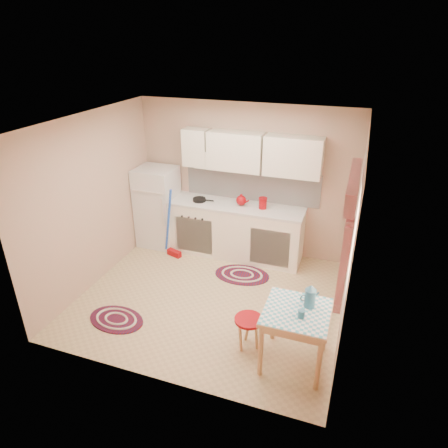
{
  "coord_description": "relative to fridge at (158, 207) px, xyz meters",
  "views": [
    {
      "loc": [
        1.74,
        -4.39,
        3.45
      ],
      "look_at": [
        0.11,
        0.25,
        1.08
      ],
      "focal_mm": 32.0,
      "sensor_mm": 36.0,
      "label": 1
    }
  ],
  "objects": [
    {
      "name": "room_shell",
      "position": [
        1.61,
        -1.01,
        0.9
      ],
      "size": [
        3.64,
        3.6,
        2.52
      ],
      "color": "tan",
      "rests_on": "ground"
    },
    {
      "name": "fridge",
      "position": [
        0.0,
        0.0,
        0.0
      ],
      "size": [
        0.65,
        0.6,
        1.4
      ],
      "primitive_type": "cube",
      "color": "silver",
      "rests_on": "ground"
    },
    {
      "name": "broom",
      "position": [
        0.45,
        -0.35,
        -0.1
      ],
      "size": [
        0.3,
        0.2,
        1.2
      ],
      "primitive_type": null,
      "rotation": [
        0.0,
        0.0,
        -0.31
      ],
      "color": "blue",
      "rests_on": "ground"
    },
    {
      "name": "base_cabinets",
      "position": [
        1.39,
        0.05,
        -0.26
      ],
      "size": [
        2.25,
        0.6,
        0.88
      ],
      "primitive_type": "cube",
      "color": "white",
      "rests_on": "ground"
    },
    {
      "name": "countertop",
      "position": [
        1.39,
        0.05,
        0.2
      ],
      "size": [
        2.27,
        0.62,
        0.04
      ],
      "primitive_type": "cube",
      "color": "silver",
      "rests_on": "base_cabinets"
    },
    {
      "name": "frying_pan",
      "position": [
        0.79,
        0.0,
        0.24
      ],
      "size": [
        0.23,
        0.23,
        0.05
      ],
      "primitive_type": "cylinder",
      "rotation": [
        0.0,
        0.0,
        0.07
      ],
      "color": "black",
      "rests_on": "countertop"
    },
    {
      "name": "red_kettle",
      "position": [
        1.5,
        0.05,
        0.31
      ],
      "size": [
        0.22,
        0.21,
        0.18
      ],
      "primitive_type": null,
      "rotation": [
        0.0,
        0.0,
        -0.27
      ],
      "color": "#99050B",
      "rests_on": "countertop"
    },
    {
      "name": "red_canister",
      "position": [
        1.85,
        0.05,
        0.3
      ],
      "size": [
        0.13,
        0.13,
        0.16
      ],
      "primitive_type": "cylinder",
      "rotation": [
        0.0,
        0.0,
        -0.04
      ],
      "color": "#99050B",
      "rests_on": "countertop"
    },
    {
      "name": "table",
      "position": [
        2.79,
        -2.1,
        -0.34
      ],
      "size": [
        0.72,
        0.72,
        0.72
      ],
      "primitive_type": "cube",
      "color": "tan",
      "rests_on": "ground"
    },
    {
      "name": "stool",
      "position": [
        2.24,
        -2.03,
        -0.49
      ],
      "size": [
        0.43,
        0.43,
        0.42
      ],
      "primitive_type": "cylinder",
      "rotation": [
        0.0,
        0.0,
        0.31
      ],
      "color": "#99050B",
      "rests_on": "ground"
    },
    {
      "name": "coffee_pot",
      "position": [
        2.91,
        -1.98,
        0.17
      ],
      "size": [
        0.19,
        0.18,
        0.3
      ],
      "primitive_type": null,
      "rotation": [
        0.0,
        0.0,
        0.42
      ],
      "color": "#29617D",
      "rests_on": "table"
    },
    {
      "name": "mug",
      "position": [
        2.85,
        -2.2,
        0.07
      ],
      "size": [
        0.09,
        0.09,
        0.1
      ],
      "primitive_type": "cylinder",
      "rotation": [
        0.0,
        0.0,
        0.3
      ],
      "color": "#29617D",
      "rests_on": "table"
    },
    {
      "name": "rug_center",
      "position": [
        1.71,
        -0.55,
        -0.69
      ],
      "size": [
        0.9,
        0.64,
        0.02
      ],
      "primitive_type": null,
      "rotation": [
        0.0,
        0.0,
        0.08
      ],
      "color": "#670B0B",
      "rests_on": "ground"
    },
    {
      "name": "rug_left",
      "position": [
        0.45,
        -2.14,
        -0.69
      ],
      "size": [
        0.84,
        0.61,
        0.02
      ],
      "primitive_type": null,
      "rotation": [
        0.0,
        0.0,
        -0.12
      ],
      "color": "#670B0B",
      "rests_on": "ground"
    }
  ]
}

